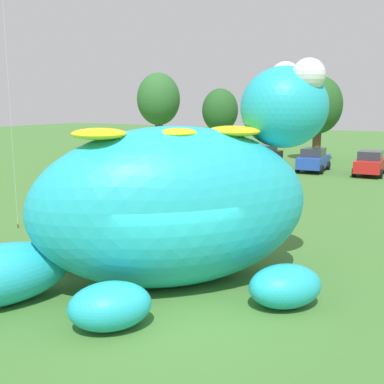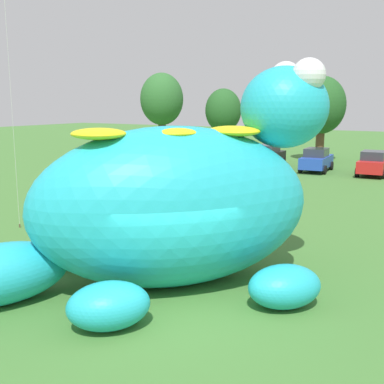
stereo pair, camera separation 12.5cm
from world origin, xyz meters
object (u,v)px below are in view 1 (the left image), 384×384
Objects in this scene: car_blue at (313,160)px; spectator_mid_field at (111,212)px; car_black at (265,155)px; spectator_near_inflatable at (130,183)px; giant_inflatable_creature at (173,204)px; car_red at (370,163)px.

car_blue reaches higher than spectator_mid_field.
spectator_near_inflatable is (-0.99, -16.06, -0.01)m from car_black.
giant_inflatable_creature reaches higher than spectator_near_inflatable.
car_black is 0.99× the size of car_blue.
car_red is (0.62, 24.26, -1.42)m from giant_inflatable_creature.
spectator_near_inflatable is (-8.58, 9.03, -1.43)m from giant_inflatable_creature.
giant_inflatable_creature is at bearing -73.17° from car_black.
giant_inflatable_creature is 2.77× the size of car_black.
car_black is 2.44× the size of spectator_near_inflatable.
giant_inflatable_creature reaches higher than car_blue.
spectator_mid_field is at bearing 147.25° from giant_inflatable_creature.
car_red is (3.99, 0.08, 0.00)m from car_blue.
giant_inflatable_creature is 26.24m from car_black.
car_red is at bearing 1.14° from car_blue.
car_red is at bearing 75.12° from spectator_mid_field.
spectator_mid_field is at bearing -94.37° from car_blue.
spectator_near_inflatable is at bearing -108.98° from car_blue.
car_black reaches higher than spectator_mid_field.
spectator_mid_field is at bearing -104.88° from car_red.
car_black is 2.44× the size of spectator_mid_field.
giant_inflatable_creature reaches higher than spectator_mid_field.
car_blue is at bearing 85.63° from spectator_mid_field.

